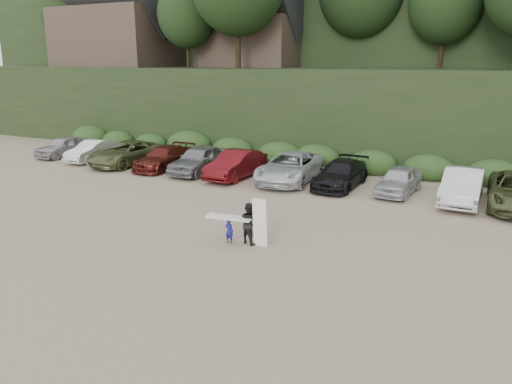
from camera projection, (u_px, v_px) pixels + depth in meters
The scene contains 5 objects.
ground at pixel (245, 249), 18.06m from camera, with size 120.00×120.00×0.00m, color tan.
hillside_backdrop at pixel (423, 8), 46.28m from camera, with size 90.00×41.50×28.00m.
parked_cars at pixel (316, 172), 26.88m from camera, with size 39.28×6.35×1.65m.
child_surfer at pixel (229, 225), 18.49m from camera, with size 1.77×0.68×1.04m.
adult_surfer at pixel (250, 223), 18.42m from camera, with size 1.25×0.78×1.85m.
Camera 1 is at (7.96, -14.93, 6.65)m, focal length 35.00 mm.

